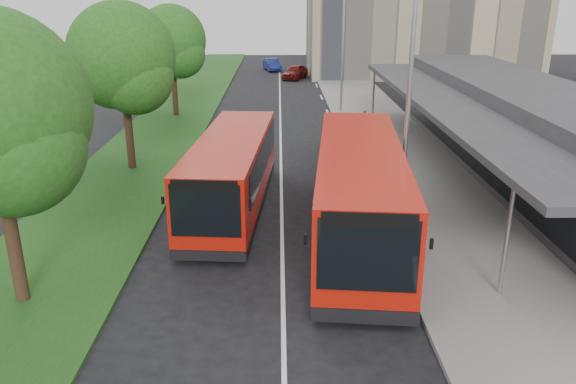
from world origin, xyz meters
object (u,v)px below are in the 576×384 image
Objects in this scene: bollard at (364,119)px; car_near at (295,72)px; car_far at (272,65)px; lamp_post_near at (406,94)px; tree_far at (171,45)px; bus_main at (359,193)px; litter_bin at (387,142)px; lamp_post_far at (342,42)px; tree_mid at (122,63)px; bus_second at (232,173)px.

bollard is 0.25× the size of car_near.
lamp_post_near is at bearing -96.08° from car_far.
tree_far is 22.06m from lamp_post_near.
tree_far is at bearing 121.32° from bus_main.
lamp_post_near is at bearing -97.97° from litter_bin.
lamp_post_near is at bearing -90.00° from lamp_post_far.
tree_mid is 12.94m from bus_main.
tree_mid is 0.95× the size of lamp_post_near.
bus_second is at bearing -45.31° from tree_mid.
tree_mid is at bearing -112.80° from car_far.
lamp_post_near reaches higher than litter_bin.
tree_far is 22.45m from bus_main.
lamp_post_far is 0.70× the size of bus_main.
car_far is (-5.89, 27.04, -0.02)m from bollard.
bus_main is at bearing -105.52° from litter_bin.
bus_main reaches higher than bollard.
lamp_post_near is 42.59m from car_far.
tree_mid reaches higher than litter_bin.
bus_second is (-5.98, -18.15, -3.28)m from lamp_post_far.
bus_main is 1.13× the size of bus_second.
car_near is at bearing 63.33° from tree_far.
lamp_post_far is 7.89× the size of litter_bin.
bus_main is 10.79m from litter_bin.
tree_mid is 12.00m from tree_far.
lamp_post_near is at bearing -12.65° from bus_second.
bollard is at bearing -18.23° from tree_far.
tree_mid reaches higher than tree_far.
car_far is (-2.28, 6.12, -0.05)m from car_near.
bus_second is 34.30m from car_near.
car_far is at bearing 131.73° from car_near.
tree_far reaches higher than bus_second.
bus_main is 2.88× the size of car_near.
lamp_post_far reaches higher than bus_main.
tree_mid reaches higher than bus_main.
lamp_post_far is at bearing 4.87° from tree_far.
tree_far is 1.83× the size of car_near.
tree_far is at bearing 141.96° from litter_bin.
tree_mid is at bearing -90.00° from tree_far.
lamp_post_far is (11.13, 0.95, 0.06)m from tree_far.
lamp_post_near reaches higher than bus_second.
lamp_post_near is 2.02× the size of car_near.
bus_second reaches higher than bollard.
bus_main reaches higher than car_far.
car_near is (-2.62, 35.98, -4.04)m from lamp_post_near.
tree_far is 16.29m from litter_bin.
lamp_post_far is at bearing 90.00° from lamp_post_near.
car_far is (-3.34, 43.13, -1.00)m from bus_main.
car_near is at bearing 94.17° from lamp_post_near.
tree_mid is at bearing 139.25° from bus_second.
bollard is (-0.33, 5.74, -0.02)m from litter_bin.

